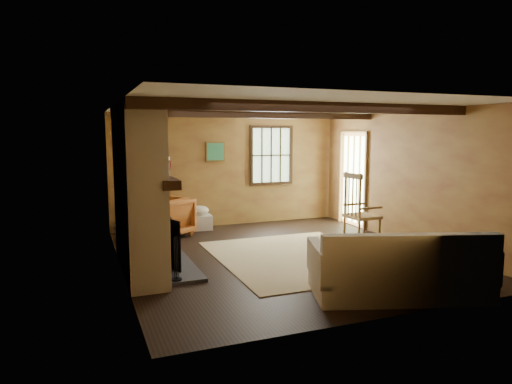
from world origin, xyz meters
name	(u,v)px	position (x,y,z in m)	size (l,w,h in m)	color
ground	(281,255)	(0.00, 0.00, 0.00)	(5.50, 5.50, 0.00)	black
room_envelope	(287,155)	(0.22, 0.26, 1.63)	(5.02, 5.52, 2.44)	#A4823A
fireplace	(140,195)	(-2.23, 0.00, 1.10)	(1.02, 2.30, 2.40)	#AD6943
rug	(297,257)	(0.20, -0.20, 0.00)	(2.50, 3.00, 0.01)	tan
rocking_chair	(360,214)	(1.66, 0.21, 0.55)	(0.96, 0.55, 1.30)	tan
sofa	(400,272)	(0.57, -2.26, 0.30)	(2.29, 1.54, 0.85)	white
firewood_pile	(131,227)	(-2.09, 2.60, 0.12)	(0.66, 0.12, 0.24)	brown
laundry_basket	(199,222)	(-0.73, 2.47, 0.15)	(0.50, 0.38, 0.30)	silver
basket_pillow	(199,210)	(-0.73, 2.47, 0.40)	(0.40, 0.32, 0.20)	white
armchair	(167,217)	(-1.48, 2.07, 0.38)	(0.81, 0.83, 0.76)	#BF6026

